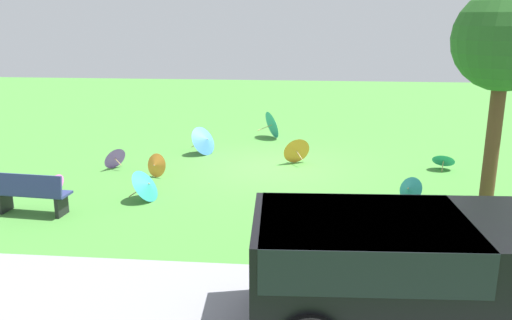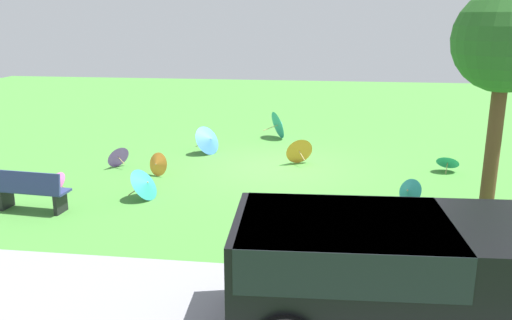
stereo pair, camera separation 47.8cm
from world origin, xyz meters
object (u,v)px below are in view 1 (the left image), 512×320
object	(u,v)px
parasol_teal_1	(444,159)
parasol_teal_3	(410,189)
parasol_pink_0	(53,184)
park_bench	(30,193)
parasol_teal_0	(147,185)
shade_tree	(505,42)
van_dark	(422,265)
parasol_orange_0	(296,150)
parasol_purple_0	(114,157)
parasol_blue_0	(205,140)
parasol_orange_1	(155,165)
parasol_teal_2	(274,124)

from	to	relation	value
parasol_teal_1	parasol_teal_3	size ratio (longest dim) A/B	1.14
parasol_teal_1	parasol_pink_0	bearing A→B (deg)	17.98
park_bench	parasol_pink_0	xyz separation A→B (m)	(0.11, -1.20, -0.20)
parasol_teal_0	parasol_teal_3	distance (m)	5.79
parasol_pink_0	parasol_teal_1	xyz separation A→B (m)	(-9.34, -3.03, 0.02)
shade_tree	parasol_pink_0	xyz separation A→B (m)	(9.54, 0.12, -3.19)
van_dark	shade_tree	xyz separation A→B (m)	(-2.33, -4.79, 2.55)
parasol_orange_0	parasol_teal_3	xyz separation A→B (m)	(-2.58, 2.91, -0.10)
parasol_purple_0	parasol_teal_3	bearing A→B (deg)	165.92
parasol_teal_3	parasol_blue_0	bearing A→B (deg)	-34.31
parasol_purple_0	parasol_orange_1	xyz separation A→B (m)	(-1.32, 0.64, -0.00)
park_bench	parasol_teal_2	xyz separation A→B (m)	(-4.50, -7.59, 0.00)
parasol_pink_0	parasol_purple_0	bearing A→B (deg)	-104.83
van_dark	parasol_orange_0	world-z (taller)	van_dark
parasol_pink_0	parasol_blue_0	xyz separation A→B (m)	(-2.74, -4.00, 0.17)
shade_tree	parasol_purple_0	world-z (taller)	shade_tree
shade_tree	parasol_teal_0	xyz separation A→B (m)	(7.31, 0.22, -3.10)
parasol_orange_1	parasol_teal_0	bearing A→B (deg)	100.05
van_dark	parasol_orange_1	world-z (taller)	van_dark
shade_tree	parasol_teal_1	bearing A→B (deg)	-86.21
van_dark	parasol_teal_3	bearing A→B (deg)	-98.86
parasol_teal_0	parasol_orange_1	world-z (taller)	parasol_teal_0
shade_tree	parasol_orange_1	bearing A→B (deg)	-11.23
parasol_orange_0	parasol_teal_3	bearing A→B (deg)	131.61
shade_tree	parasol_pink_0	distance (m)	10.06
shade_tree	parasol_orange_0	world-z (taller)	shade_tree
van_dark	parasol_pink_0	xyz separation A→B (m)	(7.20, -4.67, -0.65)
parasol_orange_1	parasol_teal_2	xyz separation A→B (m)	(-2.69, -4.76, 0.16)
park_bench	parasol_teal_3	xyz separation A→B (m)	(-7.88, -1.61, -0.19)
parasol_orange_1	parasol_teal_2	distance (m)	5.47
parasol_orange_0	park_bench	bearing A→B (deg)	40.45
parasol_orange_0	shade_tree	bearing A→B (deg)	142.17
van_dark	park_bench	xyz separation A→B (m)	(7.09, -3.47, -0.45)
shade_tree	parasol_teal_2	bearing A→B (deg)	-51.88
parasol_blue_0	parasol_teal_1	bearing A→B (deg)	171.67
parasol_teal_0	van_dark	bearing A→B (deg)	137.48
park_bench	shade_tree	size ratio (longest dim) A/B	0.36
van_dark	parasol_orange_0	distance (m)	8.20
parasol_teal_0	parasol_purple_0	xyz separation A→B (m)	(1.63, -2.37, -0.05)
parasol_blue_0	parasol_teal_3	xyz separation A→B (m)	(-5.25, 3.59, -0.16)
van_dark	parasol_blue_0	world-z (taller)	van_dark
parasol_pink_0	parasol_orange_0	bearing A→B (deg)	-148.48
parasol_teal_0	parasol_purple_0	world-z (taller)	parasol_teal_0
park_bench	parasol_orange_0	distance (m)	6.97
parasol_teal_0	parasol_blue_0	world-z (taller)	parasol_blue_0
parasol_pink_0	shade_tree	bearing A→B (deg)	-179.28
park_bench	parasol_orange_1	world-z (taller)	park_bench
parasol_teal_0	parasol_blue_0	bearing A→B (deg)	-97.17
parasol_orange_0	parasol_teal_0	bearing A→B (deg)	47.04
parasol_pink_0	parasol_teal_1	bearing A→B (deg)	-162.02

